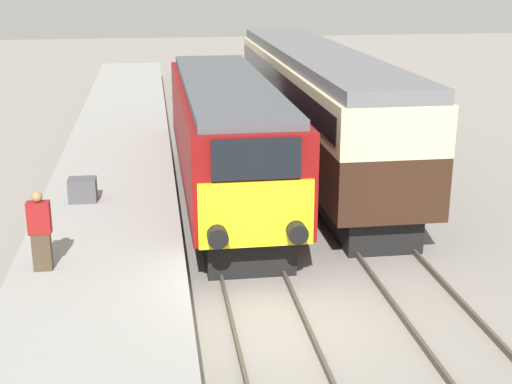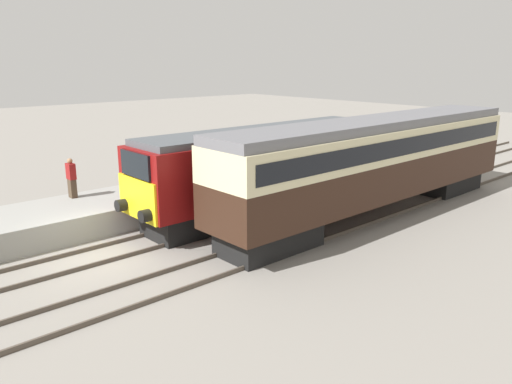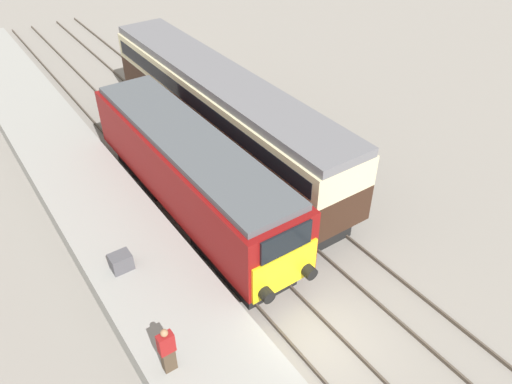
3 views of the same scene
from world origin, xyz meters
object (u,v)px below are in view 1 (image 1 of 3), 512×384
(locomotive, at_px, (226,136))
(person_on_platform, at_px, (40,232))
(passenger_carriage, at_px, (315,98))
(luggage_crate, at_px, (83,190))

(locomotive, relative_size, person_on_platform, 7.71)
(passenger_carriage, relative_size, person_on_platform, 10.28)
(passenger_carriage, bearing_deg, person_on_platform, -128.15)
(passenger_carriage, distance_m, luggage_crate, 9.30)
(locomotive, height_order, passenger_carriage, passenger_carriage)
(locomotive, bearing_deg, passenger_carriage, 43.81)
(locomotive, relative_size, passenger_carriage, 0.75)
(person_on_platform, distance_m, luggage_crate, 4.38)
(luggage_crate, bearing_deg, locomotive, 30.17)
(locomotive, xyz_separation_m, person_on_platform, (-4.37, -6.63, -0.24))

